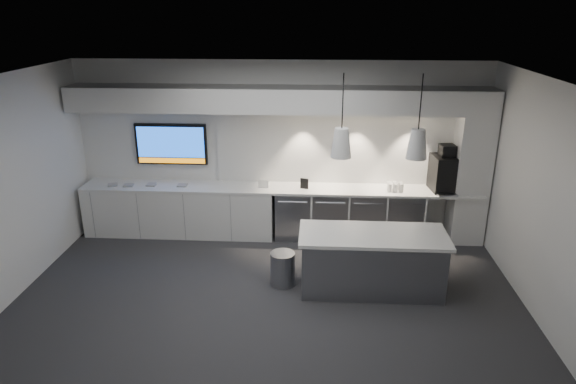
# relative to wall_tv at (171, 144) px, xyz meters

# --- Properties ---
(floor) EXTENTS (7.00, 7.00, 0.00)m
(floor) POSITION_rel_wall_tv_xyz_m (1.90, -2.45, -1.56)
(floor) COLOR #2C2C2E
(floor) RESTS_ON ground
(ceiling) EXTENTS (7.00, 7.00, 0.00)m
(ceiling) POSITION_rel_wall_tv_xyz_m (1.90, -2.45, 1.44)
(ceiling) COLOR black
(ceiling) RESTS_ON wall_back
(wall_back) EXTENTS (7.00, 0.00, 7.00)m
(wall_back) POSITION_rel_wall_tv_xyz_m (1.90, 0.05, -0.06)
(wall_back) COLOR white
(wall_back) RESTS_ON floor
(wall_front) EXTENTS (7.00, 0.00, 7.00)m
(wall_front) POSITION_rel_wall_tv_xyz_m (1.90, -4.95, -0.06)
(wall_front) COLOR white
(wall_front) RESTS_ON floor
(wall_left) EXTENTS (0.00, 7.00, 7.00)m
(wall_left) POSITION_rel_wall_tv_xyz_m (-1.60, -2.45, -0.06)
(wall_left) COLOR white
(wall_left) RESTS_ON floor
(wall_right) EXTENTS (0.00, 7.00, 7.00)m
(wall_right) POSITION_rel_wall_tv_xyz_m (5.40, -2.45, -0.06)
(wall_right) COLOR white
(wall_right) RESTS_ON floor
(back_counter) EXTENTS (6.80, 0.65, 0.04)m
(back_counter) POSITION_rel_wall_tv_xyz_m (1.90, -0.27, -0.68)
(back_counter) COLOR white
(back_counter) RESTS_ON left_base_cabinets
(left_base_cabinets) EXTENTS (3.30, 0.63, 0.86)m
(left_base_cabinets) POSITION_rel_wall_tv_xyz_m (0.15, -0.27, -1.13)
(left_base_cabinets) COLOR silver
(left_base_cabinets) RESTS_ON floor
(fridge_unit_a) EXTENTS (0.60, 0.61, 0.85)m
(fridge_unit_a) POSITION_rel_wall_tv_xyz_m (2.15, -0.27, -1.13)
(fridge_unit_a) COLOR gray
(fridge_unit_a) RESTS_ON floor
(fridge_unit_b) EXTENTS (0.60, 0.61, 0.85)m
(fridge_unit_b) POSITION_rel_wall_tv_xyz_m (2.78, -0.27, -1.13)
(fridge_unit_b) COLOR gray
(fridge_unit_b) RESTS_ON floor
(fridge_unit_c) EXTENTS (0.60, 0.61, 0.85)m
(fridge_unit_c) POSITION_rel_wall_tv_xyz_m (3.41, -0.27, -1.13)
(fridge_unit_c) COLOR gray
(fridge_unit_c) RESTS_ON floor
(fridge_unit_d) EXTENTS (0.60, 0.61, 0.85)m
(fridge_unit_d) POSITION_rel_wall_tv_xyz_m (4.04, -0.27, -1.13)
(fridge_unit_d) COLOR gray
(fridge_unit_d) RESTS_ON floor
(backsplash) EXTENTS (4.60, 0.03, 1.30)m
(backsplash) POSITION_rel_wall_tv_xyz_m (3.10, 0.03, -0.01)
(backsplash) COLOR silver
(backsplash) RESTS_ON wall_back
(soffit) EXTENTS (6.90, 0.60, 0.40)m
(soffit) POSITION_rel_wall_tv_xyz_m (1.90, -0.25, 0.84)
(soffit) COLOR silver
(soffit) RESTS_ON wall_back
(column) EXTENTS (0.55, 0.55, 2.60)m
(column) POSITION_rel_wall_tv_xyz_m (5.10, -0.25, -0.26)
(column) COLOR silver
(column) RESTS_ON floor
(wall_tv) EXTENTS (1.25, 0.07, 0.72)m
(wall_tv) POSITION_rel_wall_tv_xyz_m (0.00, 0.00, 0.00)
(wall_tv) COLOR black
(wall_tv) RESTS_ON wall_back
(island) EXTENTS (2.05, 0.88, 0.87)m
(island) POSITION_rel_wall_tv_xyz_m (3.34, -2.03, -1.12)
(island) COLOR gray
(island) RESTS_ON floor
(bin) EXTENTS (0.36, 0.36, 0.50)m
(bin) POSITION_rel_wall_tv_xyz_m (2.08, -1.97, -1.31)
(bin) COLOR gray
(bin) RESTS_ON floor
(coffee_machine) EXTENTS (0.48, 0.65, 0.79)m
(coffee_machine) POSITION_rel_wall_tv_xyz_m (4.68, -0.25, -0.34)
(coffee_machine) COLOR black
(coffee_machine) RESTS_ON back_counter
(sign_black) EXTENTS (0.14, 0.06, 0.18)m
(sign_black) POSITION_rel_wall_tv_xyz_m (2.34, -0.32, -0.57)
(sign_black) COLOR black
(sign_black) RESTS_ON back_counter
(sign_white) EXTENTS (0.18, 0.03, 0.14)m
(sign_white) POSITION_rel_wall_tv_xyz_m (1.64, -0.32, -0.59)
(sign_white) COLOR white
(sign_white) RESTS_ON back_counter
(cup_cluster) EXTENTS (0.26, 0.17, 0.14)m
(cup_cluster) POSITION_rel_wall_tv_xyz_m (3.86, -0.35, -0.59)
(cup_cluster) COLOR silver
(cup_cluster) RESTS_ON back_counter
(tray_a) EXTENTS (0.20, 0.20, 0.02)m
(tray_a) POSITION_rel_wall_tv_xyz_m (-0.98, -0.36, -0.65)
(tray_a) COLOR gray
(tray_a) RESTS_ON back_counter
(tray_b) EXTENTS (0.18, 0.18, 0.02)m
(tray_b) POSITION_rel_wall_tv_xyz_m (-0.70, -0.36, -0.65)
(tray_b) COLOR gray
(tray_b) RESTS_ON back_counter
(tray_c) EXTENTS (0.16, 0.16, 0.02)m
(tray_c) POSITION_rel_wall_tv_xyz_m (-0.31, -0.30, -0.65)
(tray_c) COLOR gray
(tray_c) RESTS_ON back_counter
(tray_d) EXTENTS (0.16, 0.16, 0.02)m
(tray_d) POSITION_rel_wall_tv_xyz_m (0.23, -0.31, -0.65)
(tray_d) COLOR gray
(tray_d) RESTS_ON back_counter
(pendant_left) EXTENTS (0.27, 0.27, 1.09)m
(pendant_left) POSITION_rel_wall_tv_xyz_m (2.85, -2.03, 0.59)
(pendant_left) COLOR silver
(pendant_left) RESTS_ON ceiling
(pendant_right) EXTENTS (0.27, 0.27, 1.09)m
(pendant_right) POSITION_rel_wall_tv_xyz_m (3.83, -2.03, 0.59)
(pendant_right) COLOR silver
(pendant_right) RESTS_ON ceiling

